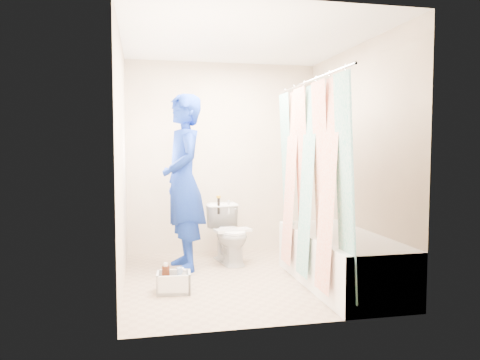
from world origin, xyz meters
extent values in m
plane|color=tan|center=(0.00, 0.00, 0.00)|extent=(2.60, 2.60, 0.00)
cube|color=white|center=(0.00, 0.00, 2.40)|extent=(2.40, 2.60, 0.02)
cube|color=beige|center=(0.00, 1.30, 1.20)|extent=(2.40, 0.02, 2.40)
cube|color=beige|center=(0.00, -1.30, 1.20)|extent=(2.40, 0.02, 2.40)
cube|color=beige|center=(-1.20, 0.00, 1.20)|extent=(0.02, 2.60, 2.40)
cube|color=beige|center=(1.20, 0.00, 1.20)|extent=(0.02, 2.60, 2.40)
cube|color=white|center=(0.85, -0.43, 0.25)|extent=(0.70, 1.75, 0.50)
cube|color=silver|center=(0.85, -0.43, 0.46)|extent=(0.58, 1.63, 0.06)
cylinder|color=silver|center=(0.52, -0.43, 1.95)|extent=(0.02, 1.90, 0.02)
cube|color=white|center=(0.52, -0.43, 1.02)|extent=(0.06, 1.75, 1.80)
imported|color=white|center=(-0.03, 0.70, 0.34)|extent=(0.48, 0.71, 0.67)
cube|color=silver|center=(-0.01, 0.59, 0.39)|extent=(0.44, 0.24, 0.03)
cylinder|color=black|center=(-0.13, 0.86, 0.64)|extent=(0.03, 0.03, 0.20)
cylinder|color=gold|center=(-0.13, 0.86, 0.75)|extent=(0.05, 0.05, 0.03)
cylinder|color=silver|center=(0.00, 0.88, 0.63)|extent=(0.03, 0.03, 0.16)
imported|color=#0F2697|center=(-0.57, 0.52, 0.96)|extent=(0.54, 0.75, 1.91)
cube|color=silver|center=(-0.74, -0.31, 0.02)|extent=(0.33, 0.27, 0.03)
cube|color=silver|center=(-0.89, -0.30, 0.09)|extent=(0.04, 0.25, 0.19)
cube|color=silver|center=(-0.60, -0.32, 0.09)|extent=(0.04, 0.25, 0.19)
cube|color=silver|center=(-0.75, -0.42, 0.09)|extent=(0.31, 0.05, 0.19)
cube|color=silver|center=(-0.74, -0.20, 0.09)|extent=(0.31, 0.05, 0.19)
cylinder|color=#431B0D|center=(-0.81, -0.26, 0.13)|extent=(0.07, 0.07, 0.21)
cylinder|color=white|center=(-0.68, -0.26, 0.12)|extent=(0.07, 0.07, 0.19)
cylinder|color=beige|center=(-0.73, -0.36, 0.10)|extent=(0.05, 0.05, 0.13)
cylinder|color=#431B0D|center=(-0.82, -0.36, 0.06)|extent=(0.06, 0.06, 0.06)
cylinder|color=yellow|center=(-0.82, -0.36, 0.10)|extent=(0.06, 0.06, 0.01)
imported|color=silver|center=(-0.66, -0.36, 0.13)|extent=(0.11, 0.11, 0.20)
camera|label=1|loc=(-1.02, -4.58, 1.34)|focal=35.00mm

